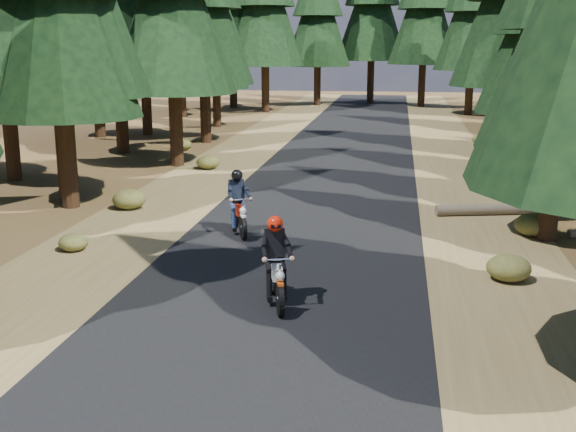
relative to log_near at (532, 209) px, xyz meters
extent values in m
plane|color=#483419|center=(-6.19, -7.29, -0.16)|extent=(120.00, 120.00, 0.00)
cube|color=black|center=(-6.19, -2.29, -0.15)|extent=(6.00, 100.00, 0.01)
cube|color=brown|center=(-10.79, -2.29, -0.16)|extent=(3.20, 100.00, 0.01)
cube|color=brown|center=(-1.59, -2.29, -0.16)|extent=(3.20, 100.00, 0.01)
cylinder|color=black|center=(-13.44, -1.12, 2.51)|extent=(0.51, 0.51, 5.34)
cylinder|color=black|center=(-0.13, -2.81, 2.10)|extent=(0.48, 0.48, 4.52)
cone|color=black|center=(-0.13, -2.81, 4.92)|extent=(3.84, 3.84, 5.65)
cylinder|color=black|center=(-13.89, -0.33, 3.05)|extent=(0.56, 0.56, 6.43)
cylinder|color=black|center=(-17.32, 2.64, 2.62)|extent=(0.52, 0.52, 5.56)
cylinder|color=black|center=(-12.54, 6.60, 2.70)|extent=(0.53, 0.53, 5.72)
cylinder|color=black|center=(0.79, 6.78, 2.09)|extent=(0.48, 0.48, 4.51)
cone|color=black|center=(0.79, 6.78, 4.91)|extent=(3.83, 3.83, 5.64)
cylinder|color=black|center=(-15.95, 9.56, 3.02)|extent=(0.55, 0.55, 6.37)
cylinder|color=black|center=(-13.19, 13.47, 2.66)|extent=(0.53, 0.53, 5.64)
cone|color=black|center=(-13.19, 13.47, 6.18)|extent=(4.79, 4.79, 7.05)
cylinder|color=black|center=(0.74, 12.44, 2.75)|extent=(0.53, 0.53, 5.83)
cone|color=black|center=(0.74, 12.44, 6.40)|extent=(4.95, 4.95, 7.29)
cylinder|color=black|center=(-17.05, 15.93, 2.56)|extent=(0.52, 0.52, 5.45)
cone|color=black|center=(-17.05, 15.93, 5.97)|extent=(4.63, 4.63, 6.81)
cylinder|color=black|center=(-14.31, 20.17, 2.05)|extent=(0.48, 0.48, 4.42)
cone|color=black|center=(-14.31, 20.17, 4.81)|extent=(3.76, 3.76, 5.52)
cone|color=black|center=(-14.31, 20.17, 6.80)|extent=(2.87, 2.87, 3.98)
cylinder|color=black|center=(2.15, 21.12, 2.72)|extent=(0.53, 0.53, 5.76)
cone|color=black|center=(2.15, 21.12, 6.32)|extent=(4.90, 4.90, 7.21)
cylinder|color=black|center=(-17.98, 25.48, 2.21)|extent=(0.49, 0.49, 4.75)
cone|color=black|center=(-17.98, 25.48, 5.18)|extent=(4.04, 4.04, 5.93)
cylinder|color=black|center=(-19.19, 14.71, 3.04)|extent=(0.56, 0.56, 6.40)
cylinder|color=black|center=(-13.19, 29.71, 3.04)|extent=(0.56, 0.56, 6.40)
cone|color=black|center=(-13.19, 29.71, 7.04)|extent=(5.44, 5.44, 8.00)
cylinder|color=black|center=(0.81, 29.71, 2.84)|extent=(0.54, 0.54, 6.00)
cone|color=black|center=(0.81, 29.71, 6.59)|extent=(5.10, 5.10, 7.50)
cylinder|color=black|center=(-16.19, 32.71, 3.24)|extent=(0.57, 0.57, 6.80)
cone|color=black|center=(-16.19, 32.71, 7.49)|extent=(5.78, 5.78, 8.50)
cylinder|color=black|center=(3.81, 32.71, 3.04)|extent=(0.56, 0.56, 6.40)
cone|color=black|center=(3.81, 32.71, 7.04)|extent=(5.44, 5.44, 8.00)
cylinder|color=black|center=(-10.19, 35.71, 2.84)|extent=(0.54, 0.54, 6.00)
cone|color=black|center=(-10.19, 35.71, 6.59)|extent=(5.10, 5.10, 7.50)
cylinder|color=black|center=(-2.19, 35.71, 3.04)|extent=(0.56, 0.56, 6.40)
cone|color=black|center=(-2.19, 35.71, 7.04)|extent=(5.44, 5.44, 8.00)
cylinder|color=black|center=(-6.19, 38.71, 3.24)|extent=(0.57, 0.57, 6.80)
cone|color=black|center=(-6.19, 38.71, 7.49)|extent=(5.78, 5.78, 8.50)
cylinder|color=black|center=(-19.19, 28.71, 2.64)|extent=(0.52, 0.52, 5.60)
cone|color=black|center=(-19.19, 28.71, 6.14)|extent=(4.76, 4.76, 7.00)
cylinder|color=black|center=(6.81, 28.71, 2.84)|extent=(0.54, 0.54, 6.00)
cone|color=black|center=(6.81, 28.71, 6.59)|extent=(5.10, 5.10, 7.50)
cylinder|color=#4C4233|center=(0.00, 0.00, 0.00)|extent=(5.54, 1.63, 0.32)
ellipsoid|color=#474C1E|center=(0.06, 15.01, 0.06)|extent=(0.73, 0.73, 0.44)
ellipsoid|color=#474C1E|center=(0.32, 6.91, 0.15)|extent=(1.03, 1.03, 0.62)
ellipsoid|color=#474C1E|center=(-11.35, -5.50, 0.05)|extent=(0.69, 0.69, 0.41)
ellipsoid|color=#474C1E|center=(-11.63, -1.10, 0.13)|extent=(0.97, 0.97, 0.58)
ellipsoid|color=#474C1E|center=(-13.56, 10.64, 0.10)|extent=(0.88, 0.88, 0.53)
ellipsoid|color=#474C1E|center=(-11.13, 5.99, 0.10)|extent=(0.88, 0.88, 0.53)
ellipsoid|color=#474C1E|center=(-0.40, -2.44, 0.12)|extent=(0.94, 0.94, 0.57)
ellipsoid|color=#474C1E|center=(-1.53, -6.21, 0.11)|extent=(0.91, 0.91, 0.55)
ellipsoid|color=#474C1E|center=(-0.31, 3.53, 0.08)|extent=(0.81, 0.81, 0.49)
cube|color=black|center=(-6.02, -8.31, 0.97)|extent=(0.42, 0.32, 0.54)
sphere|color=red|center=(-6.02, -8.31, 1.36)|extent=(0.37, 0.37, 0.30)
cube|color=black|center=(-7.82, -3.42, 0.95)|extent=(0.43, 0.35, 0.53)
sphere|color=black|center=(-7.82, -3.42, 1.34)|extent=(0.39, 0.39, 0.30)
camera|label=1|loc=(-3.89, -20.88, 4.62)|focal=45.00mm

